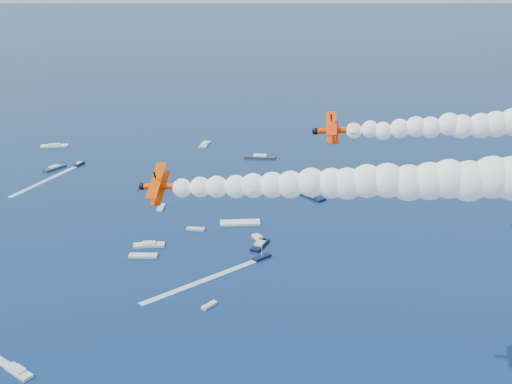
# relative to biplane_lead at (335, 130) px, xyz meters

# --- Properties ---
(biplane_lead) EXTENTS (8.05, 9.46, 7.37)m
(biplane_lead) POSITION_rel_biplane_lead_xyz_m (0.00, 0.00, 0.00)
(biplane_lead) COLOR #F63605
(biplane_trail) EXTENTS (6.84, 8.68, 7.51)m
(biplane_trail) POSITION_rel_biplane_lead_xyz_m (-24.04, -24.10, -2.51)
(biplane_trail) COLOR #E84104
(smoke_trail_trail) EXTENTS (64.15, 11.15, 11.55)m
(smoke_trail_trail) POSITION_rel_biplane_lead_xyz_m (7.54, -25.26, -0.09)
(smoke_trail_trail) COLOR white
(spectator_boats) EXTENTS (223.26, 190.44, 0.70)m
(spectator_boats) POSITION_rel_biplane_lead_xyz_m (-27.46, 92.28, -55.71)
(spectator_boats) COLOR silver
(spectator_boats) RESTS_ON ground
(boat_wakes) EXTENTS (142.90, 135.41, 0.04)m
(boat_wakes) POSITION_rel_biplane_lead_xyz_m (-55.12, 77.46, -56.03)
(boat_wakes) COLOR white
(boat_wakes) RESTS_ON ground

